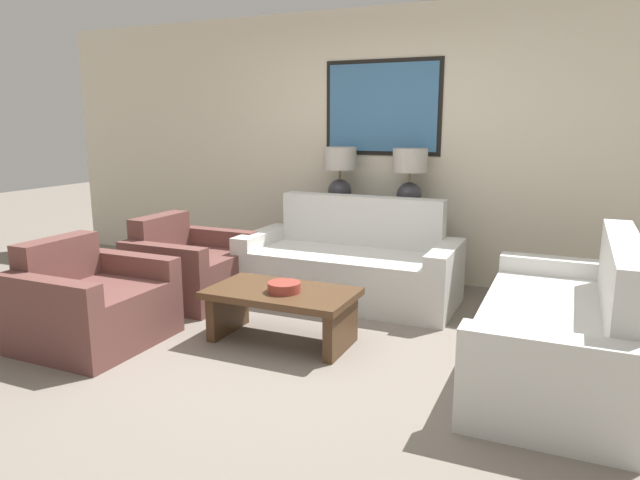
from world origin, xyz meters
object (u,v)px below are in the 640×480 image
(table_lamp_left, at_px, (340,171))
(console_table, at_px, (372,245))
(table_lamp_right, at_px, (410,174))
(armchair_near_camera, at_px, (92,306))
(coffee_table, at_px, (282,304))
(couch_by_back_wall, at_px, (350,266))
(decorative_bowl, at_px, (284,287))
(couch_by_side, at_px, (562,331))
(armchair_near_back_wall, at_px, (189,269))

(table_lamp_left, bearing_deg, console_table, 0.00)
(table_lamp_right, height_order, armchair_near_camera, table_lamp_right)
(table_lamp_left, bearing_deg, armchair_near_camera, -112.12)
(coffee_table, height_order, armchair_near_camera, armchair_near_camera)
(console_table, distance_m, couch_by_back_wall, 0.63)
(coffee_table, xyz_separation_m, decorative_bowl, (0.04, -0.04, 0.14))
(table_lamp_left, relative_size, couch_by_back_wall, 0.30)
(armchair_near_camera, bearing_deg, console_table, 60.87)
(console_table, bearing_deg, couch_by_side, -41.84)
(couch_by_back_wall, bearing_deg, armchair_near_back_wall, -155.56)
(table_lamp_left, xyz_separation_m, couch_by_back_wall, (0.35, -0.62, -0.79))
(armchair_near_back_wall, distance_m, armchair_near_camera, 1.14)
(couch_by_side, bearing_deg, console_table, 138.16)
(coffee_table, xyz_separation_m, armchair_near_back_wall, (-1.24, 0.57, -0.01))
(table_lamp_left, distance_m, couch_by_back_wall, 1.07)
(coffee_table, distance_m, armchair_near_camera, 1.36)
(console_table, relative_size, table_lamp_left, 2.14)
(table_lamp_right, height_order, decorative_bowl, table_lamp_right)
(decorative_bowl, bearing_deg, table_lamp_left, 99.93)
(armchair_near_camera, bearing_deg, couch_by_side, 13.80)
(table_lamp_left, bearing_deg, couch_by_side, -36.75)
(table_lamp_right, xyz_separation_m, decorative_bowl, (-0.39, -1.82, -0.66))
(table_lamp_left, height_order, armchair_near_back_wall, table_lamp_left)
(table_lamp_left, xyz_separation_m, armchair_near_back_wall, (-0.96, -1.22, -0.82))
(decorative_bowl, bearing_deg, armchair_near_back_wall, 154.72)
(coffee_table, bearing_deg, decorative_bowl, -42.03)
(console_table, distance_m, couch_by_side, 2.39)
(decorative_bowl, bearing_deg, couch_by_side, 7.12)
(console_table, distance_m, decorative_bowl, 1.82)
(armchair_near_back_wall, bearing_deg, table_lamp_left, 51.87)
(table_lamp_right, bearing_deg, couch_by_side, -48.19)
(console_table, distance_m, armchair_near_camera, 2.70)
(decorative_bowl, relative_size, armchair_near_camera, 0.26)
(decorative_bowl, xyz_separation_m, armchair_near_camera, (-1.28, -0.53, -0.15))
(couch_by_side, bearing_deg, decorative_bowl, -172.88)
(couch_by_back_wall, bearing_deg, armchair_near_camera, -127.15)
(console_table, height_order, decorative_bowl, console_table)
(console_table, xyz_separation_m, armchair_near_camera, (-1.31, -2.36, -0.10))
(table_lamp_right, height_order, couch_by_back_wall, table_lamp_right)
(console_table, height_order, table_lamp_right, table_lamp_right)
(console_table, relative_size, armchair_near_back_wall, 1.35)
(table_lamp_right, height_order, coffee_table, table_lamp_right)
(armchair_near_back_wall, bearing_deg, couch_by_side, -6.92)
(console_table, distance_m, coffee_table, 1.79)
(couch_by_back_wall, bearing_deg, coffee_table, -93.67)
(armchair_near_camera, bearing_deg, couch_by_back_wall, 52.85)
(console_table, relative_size, couch_by_back_wall, 0.65)
(couch_by_side, relative_size, armchair_near_back_wall, 2.07)
(console_table, bearing_deg, decorative_bowl, -91.12)
(decorative_bowl, bearing_deg, armchair_near_camera, -157.35)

